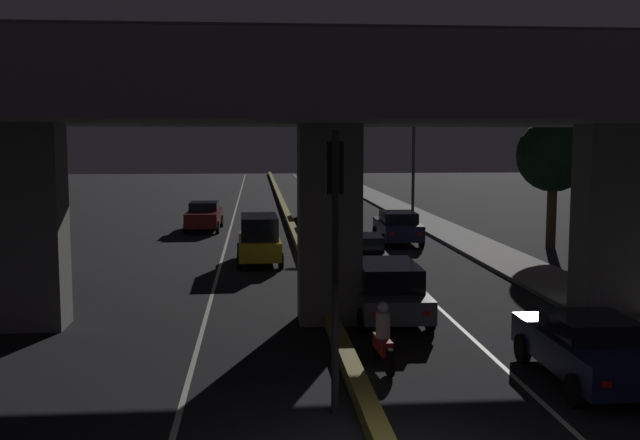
# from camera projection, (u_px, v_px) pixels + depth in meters

# --- Properties ---
(lane_line_left_inner) EXTENTS (0.12, 126.00, 0.00)m
(lane_line_left_inner) POSITION_uv_depth(u_px,v_px,m) (232.00, 223.00, 45.59)
(lane_line_left_inner) COLOR beige
(lane_line_left_inner) RESTS_ON ground_plane
(lane_line_right_inner) EXTENTS (0.12, 126.00, 0.00)m
(lane_line_right_inner) POSITION_uv_depth(u_px,v_px,m) (345.00, 221.00, 46.18)
(lane_line_right_inner) COLOR beige
(lane_line_right_inner) RESTS_ON ground_plane
(median_divider) EXTENTS (0.38, 126.00, 0.33)m
(median_divider) POSITION_uv_depth(u_px,v_px,m) (289.00, 219.00, 45.87)
(median_divider) COLOR olive
(median_divider) RESTS_ON ground_plane
(sidewalk_right) EXTENTS (2.51, 126.00, 0.15)m
(sidewalk_right) POSITION_uv_depth(u_px,v_px,m) (451.00, 234.00, 39.65)
(sidewalk_right) COLOR gray
(sidewalk_right) RESTS_ON ground_plane
(elevated_overpass) EXTENTS (33.97, 11.51, 8.13)m
(elevated_overpass) POSITION_uv_depth(u_px,v_px,m) (321.00, 99.00, 20.26)
(elevated_overpass) COLOR slate
(elevated_overpass) RESTS_ON ground_plane
(traffic_light_left_of_median) EXTENTS (0.30, 0.49, 5.23)m
(traffic_light_left_of_median) POSITION_uv_depth(u_px,v_px,m) (335.00, 223.00, 13.59)
(traffic_light_left_of_median) COLOR black
(traffic_light_left_of_median) RESTS_ON ground_plane
(street_lamp) EXTENTS (2.83, 0.32, 7.10)m
(street_lamp) POSITION_uv_depth(u_px,v_px,m) (406.00, 152.00, 44.74)
(street_lamp) COLOR #2D2D30
(street_lamp) RESTS_ON ground_plane
(car_dark_blue_lead) EXTENTS (1.98, 4.43, 1.42)m
(car_dark_blue_lead) POSITION_uv_depth(u_px,v_px,m) (588.00, 347.00, 15.62)
(car_dark_blue_lead) COLOR #141938
(car_dark_blue_lead) RESTS_ON ground_plane
(car_grey_second) EXTENTS (2.09, 4.64, 1.58)m
(car_grey_second) POSITION_uv_depth(u_px,v_px,m) (387.00, 289.00, 21.24)
(car_grey_second) COLOR #515459
(car_grey_second) RESTS_ON ground_plane
(car_black_third) EXTENTS (1.96, 4.02, 1.61)m
(car_black_third) POSITION_uv_depth(u_px,v_px,m) (361.00, 256.00, 27.26)
(car_black_third) COLOR black
(car_black_third) RESTS_ON ground_plane
(car_dark_blue_fourth) EXTENTS (2.08, 4.76, 1.56)m
(car_dark_blue_fourth) POSITION_uv_depth(u_px,v_px,m) (398.00, 227.00, 36.43)
(car_dark_blue_fourth) COLOR #141938
(car_dark_blue_fourth) RESTS_ON ground_plane
(car_black_fifth) EXTENTS (1.84, 4.73, 1.76)m
(car_black_fifth) POSITION_uv_depth(u_px,v_px,m) (326.00, 214.00, 41.96)
(car_black_fifth) COLOR black
(car_black_fifth) RESTS_ON ground_plane
(car_dark_red_sixth) EXTENTS (1.99, 4.25, 1.82)m
(car_dark_red_sixth) POSITION_uv_depth(u_px,v_px,m) (317.00, 203.00, 47.88)
(car_dark_red_sixth) COLOR #591414
(car_dark_red_sixth) RESTS_ON ground_plane
(car_taxi_yellow_lead_oncoming) EXTENTS (1.88, 4.24, 1.97)m
(car_taxi_yellow_lead_oncoming) POSITION_uv_depth(u_px,v_px,m) (259.00, 238.00, 30.54)
(car_taxi_yellow_lead_oncoming) COLOR gold
(car_taxi_yellow_lead_oncoming) RESTS_ON ground_plane
(car_dark_red_second_oncoming) EXTENTS (1.98, 4.80, 1.58)m
(car_dark_red_second_oncoming) POSITION_uv_depth(u_px,v_px,m) (204.00, 216.00, 41.67)
(car_dark_red_second_oncoming) COLOR #591414
(car_dark_red_second_oncoming) RESTS_ON ground_plane
(motorcycle_red_filtering_near) EXTENTS (0.34, 1.90, 1.50)m
(motorcycle_red_filtering_near) POSITION_uv_depth(u_px,v_px,m) (383.00, 340.00, 16.57)
(motorcycle_red_filtering_near) COLOR black
(motorcycle_red_filtering_near) RESTS_ON ground_plane
(roadside_tree_kerbside_mid) EXTENTS (3.39, 3.39, 6.03)m
(roadside_tree_kerbside_mid) POSITION_uv_depth(u_px,v_px,m) (553.00, 156.00, 34.43)
(roadside_tree_kerbside_mid) COLOR #38281C
(roadside_tree_kerbside_mid) RESTS_ON ground_plane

